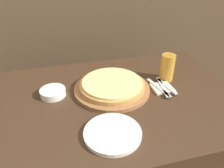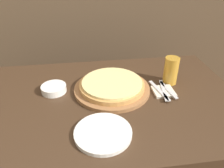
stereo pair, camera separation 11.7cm
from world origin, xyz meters
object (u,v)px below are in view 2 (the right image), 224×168
side_bowl (54,89)px  fork (159,90)px  pizza_on_board (112,86)px  spoon (168,90)px  beer_glass (171,70)px  dinner_plate (103,133)px  dinner_knife (164,90)px

side_bowl → fork: bearing=-9.2°
pizza_on_board → spoon: 0.30m
beer_glass → dinner_plate: size_ratio=0.64×
dinner_knife → beer_glass: bearing=54.5°
spoon → dinner_plate: bearing=-144.7°
pizza_on_board → dinner_plate: pizza_on_board is taller
pizza_on_board → side_bowl: bearing=174.1°
side_bowl → dinner_knife: size_ratio=0.65×
beer_glass → side_bowl: (-0.65, -0.00, -0.07)m
beer_glass → spoon: size_ratio=0.89×
beer_glass → fork: size_ratio=0.76×
dinner_plate → fork: bearing=39.2°
spoon → pizza_on_board: bearing=168.9°
beer_glass → pizza_on_board: bearing=-174.0°
spoon → dinner_knife: bearing=180.0°
side_bowl → spoon: (0.61, -0.09, -0.00)m
pizza_on_board → fork: size_ratio=2.01×
dinner_plate → dinner_knife: bearing=37.1°
side_bowl → dinner_plate: bearing=-57.5°
dinner_knife → spoon: 0.03m
side_bowl → beer_glass: bearing=0.3°
dinner_knife → side_bowl: bearing=171.2°
fork → dinner_plate: bearing=-140.8°
beer_glass → dinner_plate: (-0.42, -0.36, -0.08)m
dinner_plate → pizza_on_board: bearing=75.7°
fork → pizza_on_board: bearing=166.7°
fork → spoon: same height
pizza_on_board → dinner_plate: 0.34m
dinner_knife → pizza_on_board: bearing=167.9°
pizza_on_board → spoon: size_ratio=2.35×
side_bowl → spoon: bearing=-8.4°
side_bowl → fork: (0.56, -0.09, -0.00)m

